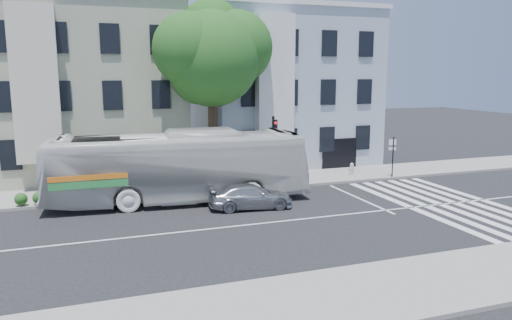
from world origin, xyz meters
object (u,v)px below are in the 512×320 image
bus (178,167)px  traffic_signal (274,143)px  sedan (251,196)px  fire_hydrant (352,169)px

bus → traffic_signal: 5.81m
bus → traffic_signal: bearing=-77.2°
sedan → fire_hydrant: 9.99m
bus → fire_hydrant: (11.78, 2.48, -1.33)m
bus → fire_hydrant: size_ratio=17.20×
bus → fire_hydrant: bus is taller
sedan → traffic_signal: 4.72m
sedan → traffic_signal: size_ratio=0.99×
bus → sedan: (3.12, -2.50, -1.27)m
bus → sedan: bearing=-124.3°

